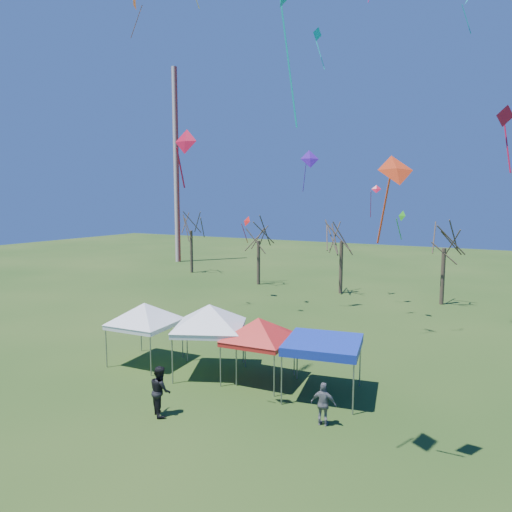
% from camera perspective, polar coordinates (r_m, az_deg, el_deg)
% --- Properties ---
extents(ground, '(140.00, 140.00, 0.00)m').
position_cam_1_polar(ground, '(19.16, -6.63, -18.53)').
color(ground, '#204115').
rests_on(ground, ground).
extents(radio_mast, '(0.70, 0.70, 25.00)m').
position_cam_1_polar(radio_mast, '(61.44, -9.94, 10.95)').
color(radio_mast, silver).
rests_on(radio_mast, ground).
extents(tree_0, '(3.83, 3.83, 8.44)m').
position_cam_1_polar(tree_0, '(51.72, -8.14, 5.06)').
color(tree_0, '#3D2D21').
rests_on(tree_0, ground).
extents(tree_1, '(3.42, 3.42, 7.54)m').
position_cam_1_polar(tree_1, '(44.02, 0.32, 3.88)').
color(tree_1, '#3D2D21').
rests_on(tree_1, ground).
extents(tree_2, '(3.71, 3.71, 8.18)m').
position_cam_1_polar(tree_2, '(40.44, 10.71, 4.18)').
color(tree_2, '#3D2D21').
rests_on(tree_2, ground).
extents(tree_3, '(3.59, 3.59, 7.91)m').
position_cam_1_polar(tree_3, '(38.37, 22.57, 3.29)').
color(tree_3, '#3D2D21').
rests_on(tree_3, ground).
extents(tent_white_west, '(4.06, 4.06, 3.58)m').
position_cam_1_polar(tent_white_west, '(23.72, -13.78, -6.21)').
color(tent_white_west, gray).
rests_on(tent_white_west, ground).
extents(tent_white_mid, '(4.10, 4.10, 3.87)m').
position_cam_1_polar(tent_white_mid, '(21.79, -5.85, -6.62)').
color(tent_white_mid, gray).
rests_on(tent_white_mid, ground).
extents(tent_red, '(3.87, 3.87, 3.42)m').
position_cam_1_polar(tent_red, '(20.81, 0.32, -8.26)').
color(tent_red, gray).
rests_on(tent_red, ground).
extents(tent_blue, '(3.56, 3.56, 2.40)m').
position_cam_1_polar(tent_blue, '(19.70, 8.39, -10.91)').
color(tent_blue, gray).
rests_on(tent_blue, ground).
extents(person_grey, '(0.99, 0.50, 1.62)m').
position_cam_1_polar(person_grey, '(17.76, 8.45, -17.83)').
color(person_grey, slate).
rests_on(person_grey, ground).
extents(person_dark, '(1.19, 1.14, 1.93)m').
position_cam_1_polar(person_dark, '(18.66, -11.88, -16.12)').
color(person_dark, black).
rests_on(person_dark, ground).
extents(kite_13, '(0.97, 0.82, 2.27)m').
position_cam_1_polar(kite_13, '(37.77, -1.19, 4.31)').
color(kite_13, red).
rests_on(kite_13, ground).
extents(kite_7, '(1.09, 1.03, 2.98)m').
position_cam_1_polar(kite_7, '(36.00, -14.88, 28.23)').
color(kite_7, '#FB600D').
rests_on(kite_7, ground).
extents(kite_11, '(1.41, 1.25, 3.03)m').
position_cam_1_polar(kite_11, '(33.73, 6.75, 11.96)').
color(kite_11, '#5A1BBE').
rests_on(kite_11, ground).
extents(kite_19, '(0.72, 0.70, 2.01)m').
position_cam_1_polar(kite_19, '(32.34, 17.72, 4.70)').
color(kite_19, green).
rests_on(kite_19, ground).
extents(kite_27, '(1.24, 1.17, 2.55)m').
position_cam_1_polar(kite_27, '(13.44, 17.06, 10.17)').
color(kite_27, '#E93D16').
rests_on(kite_27, ground).
extents(kite_1, '(0.90, 0.47, 2.06)m').
position_cam_1_polar(kite_1, '(16.63, -8.87, 13.86)').
color(kite_1, red).
rests_on(kite_1, ground).
extents(kite_22, '(0.87, 0.78, 2.50)m').
position_cam_1_polar(kite_22, '(36.14, 14.74, 7.93)').
color(kite_22, red).
rests_on(kite_22, ground).
extents(kite_26, '(0.89, 1.11, 3.08)m').
position_cam_1_polar(kite_26, '(38.75, 7.65, 25.70)').
color(kite_26, '#0ED3CD').
rests_on(kite_26, ground).
extents(kite_17, '(0.83, 0.81, 2.71)m').
position_cam_1_polar(kite_17, '(21.61, 28.65, 14.93)').
color(kite_17, red).
rests_on(kite_17, ground).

